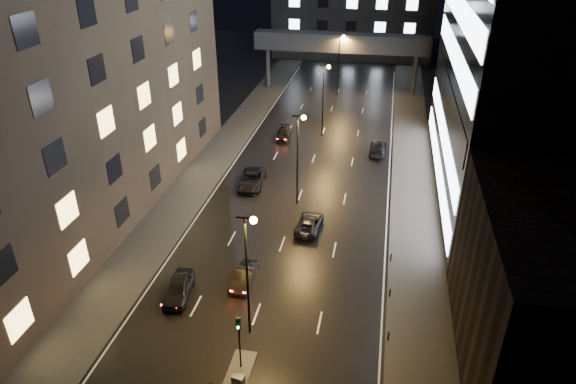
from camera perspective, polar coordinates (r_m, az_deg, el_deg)
name	(u,v)px	position (r m, az deg, el deg)	size (l,w,h in m)	color
ground	(313,159)	(66.41, 2.85, 3.72)	(160.00, 160.00, 0.00)	black
sidewalk_left	(208,166)	(64.79, -8.83, 2.83)	(5.00, 110.00, 0.15)	#383533
sidewalk_right	(413,184)	(61.47, 13.74, 0.86)	(5.00, 110.00, 0.15)	#383533
building_left	(48,10)	(54.17, -25.08, 17.80)	(15.00, 48.00, 40.00)	#2D2319
building_right_low	(550,294)	(37.81, 27.08, -10.05)	(10.00, 18.00, 12.00)	black
skybridge	(341,43)	(92.27, 5.87, 16.09)	(30.00, 3.00, 10.00)	#333335
traffic_signal_near	(239,335)	(35.41, -5.46, -15.49)	(0.28, 0.34, 4.40)	black
bollard_row	(387,363)	(37.81, 10.99, -18.12)	(0.12, 25.12, 0.90)	black
streetlight_near	(249,262)	(35.84, -4.37, -7.73)	(1.45, 0.50, 10.15)	black
streetlight_mid_a	(299,149)	(52.91, 1.24, 4.83)	(1.45, 0.50, 10.15)	black
streetlight_mid_b	(325,92)	(71.51, 4.08, 11.07)	(1.45, 0.50, 10.15)	black
streetlight_far	(340,57)	(90.71, 5.78, 14.70)	(1.45, 0.50, 10.15)	black
car_away_a	(179,288)	(43.44, -12.06, -10.42)	(1.92, 4.78, 1.63)	black
car_away_b	(245,276)	(44.09, -4.84, -9.33)	(1.47, 4.22, 1.39)	black
car_away_c	(252,179)	(59.29, -4.06, 1.40)	(2.69, 5.83, 1.62)	black
car_away_d	(284,134)	(72.40, -0.43, 6.47)	(1.87, 4.59, 1.33)	black
car_toward_a	(309,223)	(51.07, 2.39, -3.47)	(2.27, 4.93, 1.37)	black
car_toward_b	(378,148)	(68.68, 9.96, 4.85)	(2.09, 5.14, 1.49)	black
utility_cabinet	(238,383)	(35.70, -5.54, -20.38)	(0.79, 0.49, 1.27)	#4B4A4D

